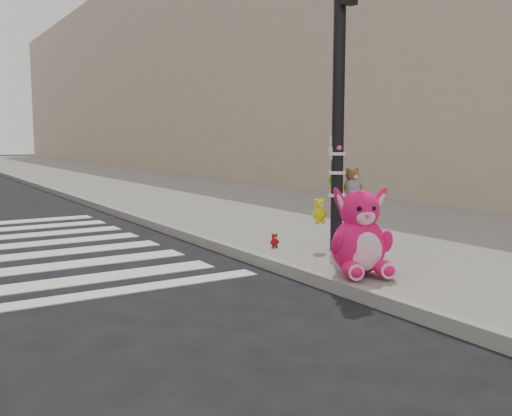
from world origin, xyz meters
TOP-DOWN VIEW (x-y plane):
  - ground at (0.00, 0.00)m, footprint 120.00×120.00m
  - sidewalk_near at (5.00, 10.00)m, footprint 7.00×80.00m
  - curb_edge at (1.55, 10.00)m, footprint 0.12×80.00m
  - bld_near at (10.50, 20.00)m, footprint 5.00×60.00m
  - signal_pole at (2.63, 1.81)m, footprint 0.69×0.49m
  - pink_bunny at (1.91, 0.57)m, footprint 0.82×0.89m
  - red_teddy at (2.00, 2.40)m, footprint 0.15×0.12m

SIDE VIEW (x-z plane):
  - ground at x=0.00m, z-range 0.00..0.00m
  - sidewalk_near at x=5.00m, z-range 0.00..0.14m
  - curb_edge at x=1.55m, z-range -0.01..0.15m
  - red_teddy at x=2.00m, z-range 0.14..0.34m
  - pink_bunny at x=1.91m, z-range 0.05..1.05m
  - signal_pole at x=2.63m, z-range -0.21..3.79m
  - bld_near at x=10.50m, z-range 0.00..10.00m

